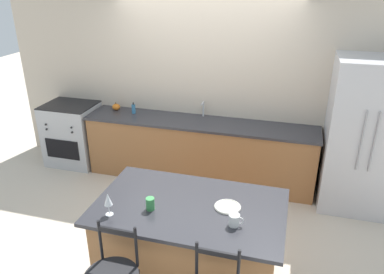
{
  "coord_description": "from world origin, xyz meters",
  "views": [
    {
      "loc": [
        1.21,
        -4.32,
        2.79
      ],
      "look_at": [
        0.17,
        -0.65,
        1.1
      ],
      "focal_mm": 35.0,
      "sensor_mm": 36.0,
      "label": 1
    }
  ],
  "objects_px": {
    "oven_range": "(73,134)",
    "coffee_mug": "(234,220)",
    "soap_bottle": "(134,109)",
    "tumbler_cup": "(150,204)",
    "dinner_plate": "(228,207)",
    "refrigerator": "(362,136)",
    "wine_glass": "(108,200)",
    "pumpkin_decoration": "(116,107)"
  },
  "relations": [
    {
      "from": "oven_range",
      "to": "coffee_mug",
      "type": "height_order",
      "value": "coffee_mug"
    },
    {
      "from": "coffee_mug",
      "to": "soap_bottle",
      "type": "distance_m",
      "value": 2.92
    },
    {
      "from": "coffee_mug",
      "to": "tumbler_cup",
      "type": "height_order",
      "value": "tumbler_cup"
    },
    {
      "from": "dinner_plate",
      "to": "soap_bottle",
      "type": "xyz_separation_m",
      "value": [
        -1.77,
        2.01,
        0.05
      ]
    },
    {
      "from": "oven_range",
      "to": "refrigerator",
      "type": "bearing_deg",
      "value": -0.92
    },
    {
      "from": "wine_glass",
      "to": "soap_bottle",
      "type": "bearing_deg",
      "value": 109.13
    },
    {
      "from": "refrigerator",
      "to": "soap_bottle",
      "type": "xyz_separation_m",
      "value": [
        -3.08,
        0.15,
        0.01
      ]
    },
    {
      "from": "tumbler_cup",
      "to": "coffee_mug",
      "type": "bearing_deg",
      "value": -1.93
    },
    {
      "from": "oven_range",
      "to": "wine_glass",
      "type": "xyz_separation_m",
      "value": [
        1.84,
        -2.3,
        0.57
      ]
    },
    {
      "from": "oven_range",
      "to": "dinner_plate",
      "type": "relative_size",
      "value": 4.15
    },
    {
      "from": "pumpkin_decoration",
      "to": "soap_bottle",
      "type": "relative_size",
      "value": 0.73
    },
    {
      "from": "oven_range",
      "to": "pumpkin_decoration",
      "type": "xyz_separation_m",
      "value": [
        0.71,
        0.15,
        0.46
      ]
    },
    {
      "from": "dinner_plate",
      "to": "wine_glass",
      "type": "bearing_deg",
      "value": -158.51
    },
    {
      "from": "pumpkin_decoration",
      "to": "soap_bottle",
      "type": "distance_m",
      "value": 0.32
    },
    {
      "from": "dinner_plate",
      "to": "coffee_mug",
      "type": "relative_size",
      "value": 1.87
    },
    {
      "from": "tumbler_cup",
      "to": "pumpkin_decoration",
      "type": "relative_size",
      "value": 0.94
    },
    {
      "from": "refrigerator",
      "to": "pumpkin_decoration",
      "type": "height_order",
      "value": "refrigerator"
    },
    {
      "from": "dinner_plate",
      "to": "wine_glass",
      "type": "relative_size",
      "value": 1.12
    },
    {
      "from": "refrigerator",
      "to": "soap_bottle",
      "type": "relative_size",
      "value": 11.72
    },
    {
      "from": "dinner_plate",
      "to": "tumbler_cup",
      "type": "xyz_separation_m",
      "value": [
        -0.64,
        -0.21,
        0.05
      ]
    },
    {
      "from": "refrigerator",
      "to": "pumpkin_decoration",
      "type": "relative_size",
      "value": 16.13
    },
    {
      "from": "oven_range",
      "to": "dinner_plate",
      "type": "distance_m",
      "value": 3.42
    },
    {
      "from": "wine_glass",
      "to": "soap_bottle",
      "type": "distance_m",
      "value": 2.52
    },
    {
      "from": "dinner_plate",
      "to": "pumpkin_decoration",
      "type": "bearing_deg",
      "value": 135.21
    },
    {
      "from": "oven_range",
      "to": "dinner_plate",
      "type": "bearing_deg",
      "value": -34.58
    },
    {
      "from": "soap_bottle",
      "to": "oven_range",
      "type": "bearing_deg",
      "value": -175.38
    },
    {
      "from": "wine_glass",
      "to": "soap_bottle",
      "type": "relative_size",
      "value": 1.27
    },
    {
      "from": "wine_glass",
      "to": "tumbler_cup",
      "type": "xyz_separation_m",
      "value": [
        0.31,
        0.17,
        -0.09
      ]
    },
    {
      "from": "tumbler_cup",
      "to": "refrigerator",
      "type": "bearing_deg",
      "value": 46.66
    },
    {
      "from": "refrigerator",
      "to": "oven_range",
      "type": "distance_m",
      "value": 4.13
    },
    {
      "from": "oven_range",
      "to": "soap_bottle",
      "type": "distance_m",
      "value": 1.13
    },
    {
      "from": "dinner_plate",
      "to": "soap_bottle",
      "type": "distance_m",
      "value": 2.68
    },
    {
      "from": "coffee_mug",
      "to": "wine_glass",
      "type": "bearing_deg",
      "value": -172.25
    },
    {
      "from": "wine_glass",
      "to": "coffee_mug",
      "type": "bearing_deg",
      "value": 7.75
    },
    {
      "from": "wine_glass",
      "to": "coffee_mug",
      "type": "height_order",
      "value": "wine_glass"
    },
    {
      "from": "dinner_plate",
      "to": "soap_bottle",
      "type": "bearing_deg",
      "value": 131.46
    },
    {
      "from": "tumbler_cup",
      "to": "pumpkin_decoration",
      "type": "xyz_separation_m",
      "value": [
        -1.45,
        2.28,
        -0.02
      ]
    },
    {
      "from": "tumbler_cup",
      "to": "pumpkin_decoration",
      "type": "bearing_deg",
      "value": 122.41
    },
    {
      "from": "tumbler_cup",
      "to": "wine_glass",
      "type": "bearing_deg",
      "value": -151.4
    },
    {
      "from": "wine_glass",
      "to": "coffee_mug",
      "type": "xyz_separation_m",
      "value": [
        1.05,
        0.14,
        -0.1
      ]
    },
    {
      "from": "dinner_plate",
      "to": "tumbler_cup",
      "type": "distance_m",
      "value": 0.67
    },
    {
      "from": "tumbler_cup",
      "to": "dinner_plate",
      "type": "bearing_deg",
      "value": 17.8
    }
  ]
}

